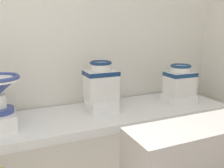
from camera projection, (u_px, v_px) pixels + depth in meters
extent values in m
cube|color=white|center=(102.00, 115.00, 2.91)|extent=(3.19, 0.89, 0.09)
cube|color=white|center=(2.00, 120.00, 2.42)|extent=(0.28, 0.39, 0.16)
cylinder|color=#37478F|center=(0.00, 110.00, 2.40)|extent=(0.25, 0.25, 0.05)
cube|color=white|center=(101.00, 105.00, 2.93)|extent=(0.32, 0.35, 0.14)
cube|color=white|center=(101.00, 85.00, 2.88)|extent=(0.37, 0.28, 0.35)
cube|color=navy|center=(101.00, 73.00, 2.84)|extent=(0.37, 0.29, 0.05)
cylinder|color=white|center=(101.00, 66.00, 2.83)|extent=(0.23, 0.23, 0.09)
torus|color=navy|center=(101.00, 63.00, 2.82)|extent=(0.26, 0.26, 0.04)
cube|color=white|center=(179.00, 98.00, 3.26)|extent=(0.38, 0.31, 0.10)
cube|color=white|center=(180.00, 83.00, 3.22)|extent=(0.35, 0.27, 0.31)
cube|color=navy|center=(180.00, 74.00, 3.19)|extent=(0.36, 0.27, 0.05)
cylinder|color=white|center=(181.00, 69.00, 3.17)|extent=(0.24, 0.24, 0.07)
torus|color=navy|center=(181.00, 66.00, 3.16)|extent=(0.26, 0.26, 0.04)
cube|color=gray|center=(203.00, 149.00, 1.78)|extent=(1.18, 0.36, 0.40)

